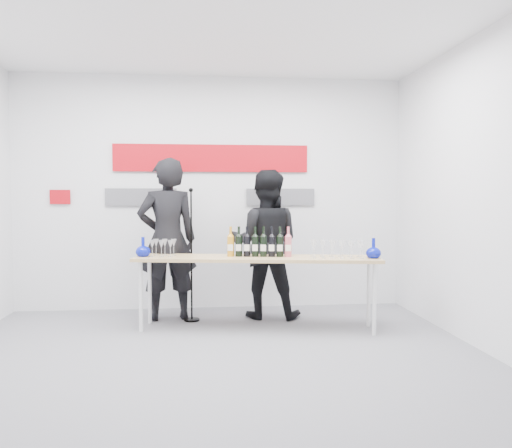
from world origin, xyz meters
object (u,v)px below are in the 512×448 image
at_px(presenter_left, 167,239).
at_px(presenter_right, 265,244).
at_px(tasting_table, 257,262).
at_px(mic_stand, 192,281).

bearing_deg(presenter_left, presenter_right, 168.62).
bearing_deg(tasting_table, mic_stand, 157.32).
height_order(presenter_left, mic_stand, presenter_left).
distance_m(tasting_table, presenter_right, 0.59).
height_order(tasting_table, presenter_right, presenter_right).
height_order(tasting_table, presenter_left, presenter_left).
distance_m(presenter_left, presenter_right, 1.17).
distance_m(presenter_left, mic_stand, 0.56).
height_order(presenter_left, presenter_right, presenter_left).
bearing_deg(tasting_table, presenter_left, 160.42).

